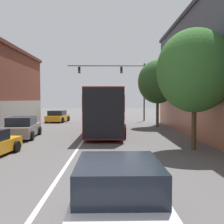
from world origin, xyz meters
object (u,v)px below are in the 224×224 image
Objects in this scene: hatchback_foreground at (119,202)px; traffic_signal_gantry at (122,79)px; parked_car_left_near at (58,117)px; street_tree_near at (195,71)px; bus at (106,109)px; street_tree_far at (158,82)px; parked_car_left_mid at (22,128)px.

hatchback_foreground is 28.04m from traffic_signal_gantry.
street_tree_near is at bearing -142.03° from parked_car_left_near.
hatchback_foreground is 10.32m from street_tree_near.
traffic_signal_gantry is 1.51× the size of street_tree_near.
street_tree_near is (4.76, -6.99, 2.22)m from bus.
hatchback_foreground is 21.20m from street_tree_far.
hatchback_foreground is 26.79m from parked_car_left_near.
parked_car_left_near is 0.63× the size of street_tree_far.
street_tree_far is (10.69, 7.22, 3.66)m from parked_car_left_mid.
street_tree_near reaches higher than parked_car_left_near.
traffic_signal_gantry is at bearing -8.02° from bus.
traffic_signal_gantry is at bearing 113.52° from street_tree_far.
bus is 1.62× the size of street_tree_far.
hatchback_foreground is 0.41× the size of traffic_signal_gantry.
street_tree_far is (4.42, 20.40, 3.68)m from hatchback_foreground.
parked_car_left_mid reaches higher than parked_car_left_near.
street_tree_far is at bearing -13.15° from hatchback_foreground.
bus reaches higher than parked_car_left_near.
hatchback_foreground is at bearing -177.55° from bus.
parked_car_left_mid is (-6.26, 13.18, 0.01)m from hatchback_foreground.
street_tree_far reaches higher than parked_car_left_near.
street_tree_near is at bearing -90.89° from street_tree_far.
parked_car_left_near is 12.75m from street_tree_far.
traffic_signal_gantry is at bearing -32.74° from parked_car_left_mid.
street_tree_near is (2.97, -18.89, -1.06)m from traffic_signal_gantry.
bus is 11.91m from parked_car_left_near.
street_tree_near reaches higher than hatchback_foreground.
street_tree_near reaches higher than bus.
parked_car_left_near is (-5.88, 10.27, -1.28)m from bus.
traffic_signal_gantry reaches higher than street_tree_far.
parked_car_left_near is at bearing 30.36° from bus.
traffic_signal_gantry reaches higher than parked_car_left_mid.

